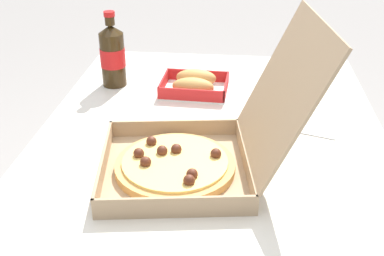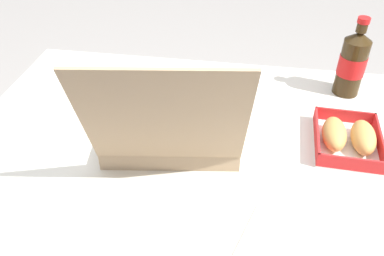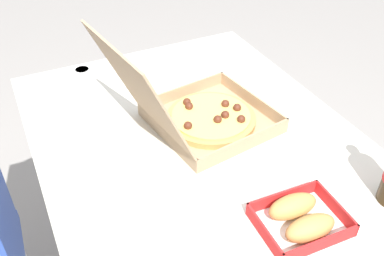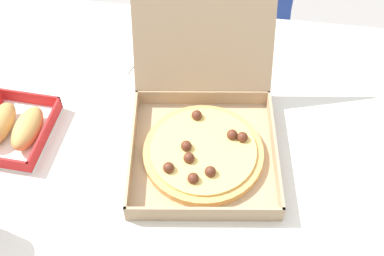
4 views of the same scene
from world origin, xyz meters
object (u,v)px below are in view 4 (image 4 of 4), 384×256
(pizza_box_open, at_px, (203,129))
(paper_menu, at_px, (108,43))
(chair, at_px, (232,34))
(bread_side_box, at_px, (14,127))

(pizza_box_open, relative_size, paper_menu, 2.29)
(chair, relative_size, paper_menu, 3.95)
(chair, distance_m, bread_side_box, 0.90)
(bread_side_box, relative_size, paper_menu, 0.93)
(pizza_box_open, distance_m, bread_side_box, 0.42)
(pizza_box_open, bearing_deg, paper_menu, 135.54)
(pizza_box_open, height_order, bread_side_box, pizza_box_open)
(chair, height_order, pizza_box_open, pizza_box_open)
(chair, xyz_separation_m, paper_menu, (-0.31, -0.41, 0.27))
(pizza_box_open, bearing_deg, bread_side_box, -174.50)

